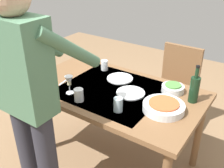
{
  "coord_description": "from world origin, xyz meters",
  "views": [
    {
      "loc": [
        -1.06,
        1.56,
        1.8
      ],
      "look_at": [
        0.0,
        0.0,
        0.81
      ],
      "focal_mm": 41.98,
      "sensor_mm": 36.0,
      "label": 1
    }
  ],
  "objects": [
    {
      "name": "table_knife",
      "position": [
        0.43,
        0.1,
        0.76
      ],
      "size": [
        0.04,
        0.2,
        0.0
      ],
      "primitive_type": "cube",
      "rotation": [
        0.0,
        0.0,
        0.16
      ],
      "color": "silver",
      "rests_on": "dining_table"
    },
    {
      "name": "dinner_plate_near",
      "position": [
        -0.16,
        -0.03,
        0.76
      ],
      "size": [
        0.23,
        0.23,
        0.01
      ],
      "primitive_type": "cylinder",
      "color": "silver",
      "rests_on": "dining_table"
    },
    {
      "name": "water_cup_near_left",
      "position": [
        0.28,
        -0.28,
        0.8
      ],
      "size": [
        0.06,
        0.06,
        0.1
      ],
      "primitive_type": "cylinder",
      "color": "silver",
      "rests_on": "dining_table"
    },
    {
      "name": "side_bowl_salad",
      "position": [
        -0.43,
        -0.24,
        0.79
      ],
      "size": [
        0.18,
        0.18,
        0.07
      ],
      "color": "silver",
      "rests_on": "dining_table"
    },
    {
      "name": "wine_bottle",
      "position": [
        -0.61,
        -0.19,
        0.87
      ],
      "size": [
        0.07,
        0.07,
        0.3
      ],
      "color": "black",
      "rests_on": "dining_table"
    },
    {
      "name": "serving_bowl_pasta",
      "position": [
        -0.48,
        0.05,
        0.79
      ],
      "size": [
        0.3,
        0.3,
        0.07
      ],
      "color": "silver",
      "rests_on": "dining_table"
    },
    {
      "name": "person_server",
      "position": [
        0.15,
        0.69,
        0.96
      ],
      "size": [
        0.42,
        0.61,
        1.69
      ],
      "color": "#2D2D38",
      "rests_on": "ground_plane"
    },
    {
      "name": "ground_plane",
      "position": [
        0.0,
        0.0,
        0.0
      ],
      "size": [
        6.0,
        6.0,
        0.0
      ],
      "primitive_type": "plane",
      "color": "#846647"
    },
    {
      "name": "chair_near",
      "position": [
        -0.26,
        -0.81,
        0.53
      ],
      "size": [
        0.4,
        0.4,
        0.91
      ],
      "color": "#523019",
      "rests_on": "ground_plane"
    },
    {
      "name": "water_cup_far_left",
      "position": [
        -0.22,
        0.24,
        0.81
      ],
      "size": [
        0.07,
        0.07,
        0.11
      ],
      "primitive_type": "cylinder",
      "color": "silver",
      "rests_on": "dining_table"
    },
    {
      "name": "dining_table",
      "position": [
        0.0,
        0.0,
        0.68
      ],
      "size": [
        1.47,
        0.85,
        0.76
      ],
      "color": "brown",
      "rests_on": "ground_plane"
    },
    {
      "name": "water_cup_near_right",
      "position": [
        0.11,
        0.29,
        0.81
      ],
      "size": [
        0.07,
        0.07,
        0.1
      ],
      "primitive_type": "cylinder",
      "color": "silver",
      "rests_on": "dining_table"
    },
    {
      "name": "wine_glass_left",
      "position": [
        0.24,
        0.24,
        0.86
      ],
      "size": [
        0.07,
        0.07,
        0.15
      ],
      "color": "white",
      "rests_on": "dining_table"
    },
    {
      "name": "dinner_plate_far",
      "position": [
        0.05,
        -0.2,
        0.76
      ],
      "size": [
        0.23,
        0.23,
        0.01
      ],
      "primitive_type": "cylinder",
      "color": "silver",
      "rests_on": "dining_table"
    }
  ]
}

